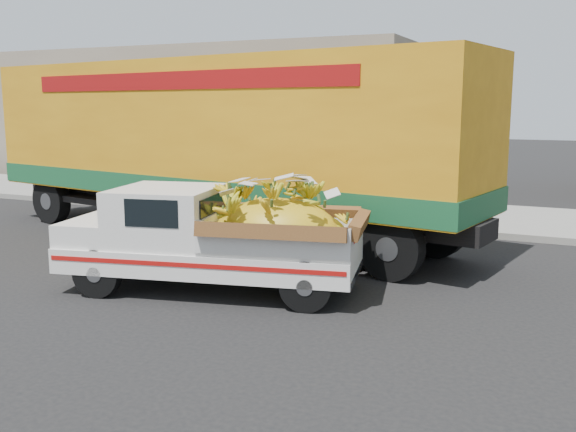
% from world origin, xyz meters
% --- Properties ---
extents(ground, '(100.00, 100.00, 0.00)m').
position_xyz_m(ground, '(0.00, 0.00, 0.00)').
color(ground, black).
rests_on(ground, ground).
extents(curb, '(60.00, 0.25, 0.15)m').
position_xyz_m(curb, '(0.00, 6.72, 0.07)').
color(curb, gray).
rests_on(curb, ground).
extents(sidewalk, '(60.00, 4.00, 0.14)m').
position_xyz_m(sidewalk, '(0.00, 8.82, 0.07)').
color(sidewalk, gray).
rests_on(sidewalk, ground).
extents(building_left, '(18.00, 6.00, 5.00)m').
position_xyz_m(building_left, '(-8.00, 14.72, 2.50)').
color(building_left, gray).
rests_on(building_left, ground).
extents(pickup_truck, '(4.83, 2.60, 1.61)m').
position_xyz_m(pickup_truck, '(1.59, 0.77, 0.86)').
color(pickup_truck, black).
rests_on(pickup_truck, ground).
extents(semi_trailer, '(12.08, 4.58, 3.80)m').
position_xyz_m(semi_trailer, '(-0.79, 4.27, 2.12)').
color(semi_trailer, black).
rests_on(semi_trailer, ground).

